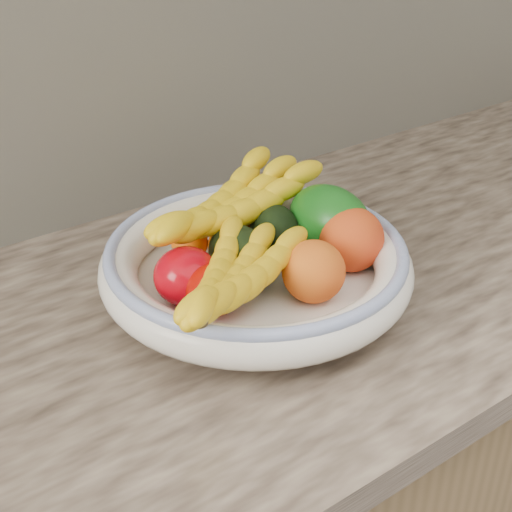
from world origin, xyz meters
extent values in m
cube|color=tan|center=(0.00, 1.68, 0.88)|extent=(2.44, 0.66, 0.04)
cube|color=beige|center=(0.00, 1.99, 1.15)|extent=(2.40, 0.02, 0.50)
cylinder|color=white|center=(0.00, 1.66, 0.91)|extent=(0.13, 0.13, 0.02)
cylinder|color=white|center=(0.00, 1.66, 0.92)|extent=(0.32, 0.32, 0.01)
torus|color=white|center=(0.00, 1.66, 0.95)|extent=(0.39, 0.39, 0.05)
torus|color=#3B55A6|center=(0.00, 1.66, 0.97)|extent=(0.37, 0.37, 0.02)
ellipsoid|color=#FF6805|center=(-0.04, 1.75, 0.95)|extent=(0.05, 0.05, 0.04)
ellipsoid|color=#E35B04|center=(0.05, 1.76, 0.95)|extent=(0.05, 0.05, 0.04)
ellipsoid|color=#E46604|center=(-0.01, 1.71, 0.95)|extent=(0.05, 0.05, 0.05)
ellipsoid|color=#B80310|center=(-0.10, 1.67, 0.96)|extent=(0.10, 0.10, 0.07)
ellipsoid|color=#AF0B02|center=(-0.09, 1.62, 0.96)|extent=(0.08, 0.08, 0.06)
ellipsoid|color=black|center=(-0.02, 1.67, 0.96)|extent=(0.08, 0.11, 0.07)
ellipsoid|color=black|center=(0.05, 1.69, 0.96)|extent=(0.10, 0.11, 0.06)
ellipsoid|color=#0F5411|center=(0.12, 1.66, 0.98)|extent=(0.12, 0.14, 0.11)
ellipsoid|color=orange|center=(0.03, 1.58, 0.97)|extent=(0.10, 0.10, 0.08)
ellipsoid|color=orange|center=(0.11, 1.61, 0.97)|extent=(0.11, 0.11, 0.08)
camera|label=1|loc=(-0.45, 1.04, 1.40)|focal=50.00mm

